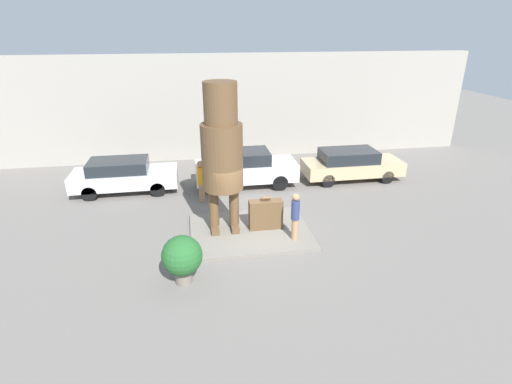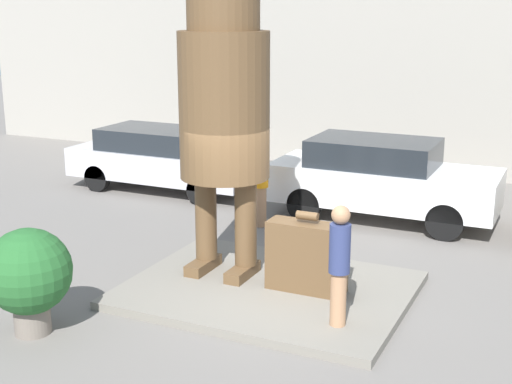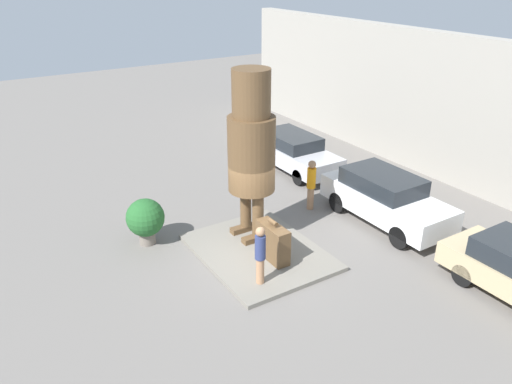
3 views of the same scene
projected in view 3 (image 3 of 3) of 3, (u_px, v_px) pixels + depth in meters
ground_plane at (259, 254)px, 14.96m from camera, size 60.00×60.00×0.00m
pedestal at (259, 252)px, 14.93m from camera, size 4.25×3.32×0.13m
building_backdrop at (474, 117)px, 18.26m from camera, size 28.00×0.60×5.60m
statue_figure at (251, 144)px, 14.45m from camera, size 1.41×1.41×5.20m
giant_suitcase at (273, 242)px, 14.27m from camera, size 1.20×0.42×1.25m
tourist at (260, 253)px, 13.01m from camera, size 0.29×0.29×1.68m
parked_car_silver at (293, 151)px, 20.73m from camera, size 4.58×1.74×1.50m
parked_car_white at (385, 197)px, 16.43m from camera, size 4.61×1.81×1.69m
planter_pot at (145, 219)px, 15.16m from camera, size 1.17×1.17×1.48m
worker_hivis at (311, 183)px, 17.26m from camera, size 0.31×0.31×1.82m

